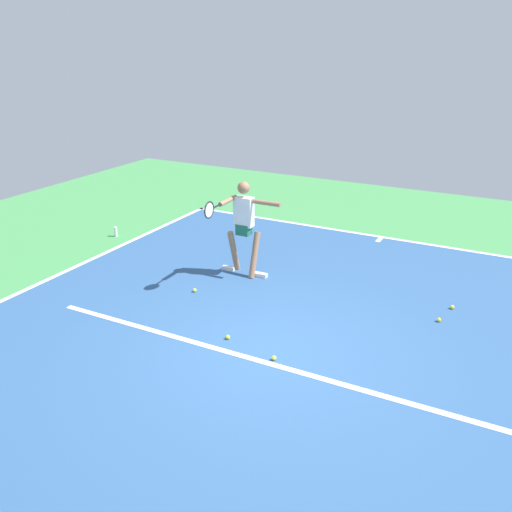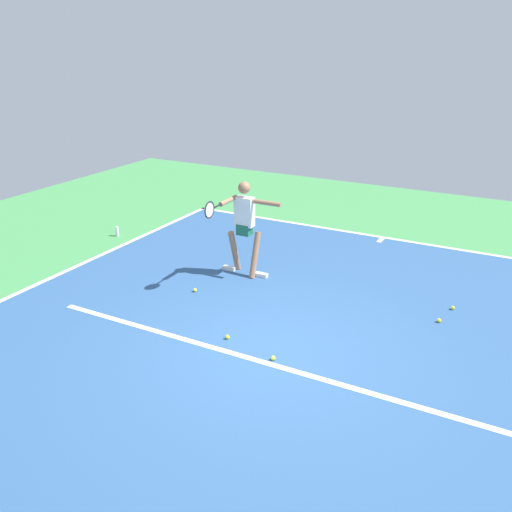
{
  "view_description": "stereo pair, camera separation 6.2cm",
  "coord_description": "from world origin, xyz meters",
  "px_view_note": "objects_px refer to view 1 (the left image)",
  "views": [
    {
      "loc": [
        -2.94,
        6.05,
        4.09
      ],
      "look_at": [
        0.85,
        -1.15,
        0.9
      ],
      "focal_mm": 39.19,
      "sensor_mm": 36.0,
      "label": 1
    },
    {
      "loc": [
        -3.0,
        6.03,
        4.09
      ],
      "look_at": [
        0.85,
        -1.15,
        0.9
      ],
      "focal_mm": 39.19,
      "sensor_mm": 36.0,
      "label": 2
    }
  ],
  "objects_px": {
    "tennis_ball_centre_court": "(228,337)",
    "water_bottle": "(116,232)",
    "tennis_ball_by_baseline": "(274,358)",
    "tennis_ball_by_sideline": "(439,320)",
    "tennis_player": "(243,223)",
    "tennis_ball_near_service_line": "(452,307)",
    "tennis_ball_far_corner": "(195,290)"
  },
  "relations": [
    {
      "from": "tennis_ball_centre_court",
      "to": "water_bottle",
      "type": "xyz_separation_m",
      "value": [
        4.47,
        -2.73,
        0.08
      ]
    },
    {
      "from": "tennis_ball_by_baseline",
      "to": "tennis_ball_centre_court",
      "type": "xyz_separation_m",
      "value": [
        0.84,
        -0.2,
        0.0
      ]
    },
    {
      "from": "water_bottle",
      "to": "tennis_ball_centre_court",
      "type": "bearing_deg",
      "value": 148.55
    },
    {
      "from": "tennis_ball_by_sideline",
      "to": "water_bottle",
      "type": "distance_m",
      "value": 7.12
    },
    {
      "from": "tennis_player",
      "to": "tennis_ball_near_service_line",
      "type": "distance_m",
      "value": 3.82
    },
    {
      "from": "tennis_player",
      "to": "tennis_ball_by_sideline",
      "type": "distance_m",
      "value": 3.71
    },
    {
      "from": "tennis_ball_by_sideline",
      "to": "tennis_ball_far_corner",
      "type": "bearing_deg",
      "value": 12.25
    },
    {
      "from": "water_bottle",
      "to": "tennis_player",
      "type": "bearing_deg",
      "value": 171.45
    },
    {
      "from": "tennis_ball_near_service_line",
      "to": "tennis_ball_far_corner",
      "type": "bearing_deg",
      "value": 19.13
    },
    {
      "from": "tennis_ball_near_service_line",
      "to": "tennis_ball_by_baseline",
      "type": "height_order",
      "value": "same"
    },
    {
      "from": "tennis_ball_far_corner",
      "to": "tennis_ball_by_sideline",
      "type": "bearing_deg",
      "value": -167.75
    },
    {
      "from": "tennis_ball_by_baseline",
      "to": "tennis_ball_by_sideline",
      "type": "distance_m",
      "value": 2.8
    },
    {
      "from": "tennis_ball_far_corner",
      "to": "tennis_ball_by_baseline",
      "type": "relative_size",
      "value": 1.0
    },
    {
      "from": "tennis_player",
      "to": "water_bottle",
      "type": "height_order",
      "value": "tennis_player"
    },
    {
      "from": "tennis_player",
      "to": "tennis_ball_far_corner",
      "type": "xyz_separation_m",
      "value": [
        0.37,
        1.08,
        -0.97
      ]
    },
    {
      "from": "tennis_ball_by_sideline",
      "to": "tennis_ball_near_service_line",
      "type": "bearing_deg",
      "value": -100.95
    },
    {
      "from": "water_bottle",
      "to": "tennis_ball_near_service_line",
      "type": "bearing_deg",
      "value": 178.36
    },
    {
      "from": "tennis_ball_far_corner",
      "to": "tennis_ball_centre_court",
      "type": "height_order",
      "value": "same"
    },
    {
      "from": "tennis_player",
      "to": "tennis_ball_centre_court",
      "type": "relative_size",
      "value": 26.68
    },
    {
      "from": "tennis_ball_by_sideline",
      "to": "water_bottle",
      "type": "height_order",
      "value": "water_bottle"
    },
    {
      "from": "tennis_ball_far_corner",
      "to": "water_bottle",
      "type": "bearing_deg",
      "value": -27.1
    },
    {
      "from": "tennis_ball_far_corner",
      "to": "tennis_ball_by_baseline",
      "type": "bearing_deg",
      "value": 148.65
    },
    {
      "from": "tennis_ball_by_baseline",
      "to": "tennis_ball_by_sideline",
      "type": "relative_size",
      "value": 1.0
    },
    {
      "from": "tennis_ball_far_corner",
      "to": "tennis_ball_centre_court",
      "type": "xyz_separation_m",
      "value": [
        -1.33,
        1.12,
        0.0
      ]
    },
    {
      "from": "tennis_ball_near_service_line",
      "to": "water_bottle",
      "type": "xyz_separation_m",
      "value": [
        7.19,
        -0.21,
        0.08
      ]
    },
    {
      "from": "tennis_ball_far_corner",
      "to": "tennis_player",
      "type": "bearing_deg",
      "value": -108.79
    },
    {
      "from": "tennis_ball_by_baseline",
      "to": "tennis_ball_centre_court",
      "type": "bearing_deg",
      "value": -13.12
    },
    {
      "from": "tennis_ball_centre_court",
      "to": "tennis_ball_far_corner",
      "type": "bearing_deg",
      "value": -40.31
    },
    {
      "from": "tennis_ball_far_corner",
      "to": "tennis_ball_near_service_line",
      "type": "distance_m",
      "value": 4.28
    },
    {
      "from": "tennis_ball_near_service_line",
      "to": "tennis_ball_by_sideline",
      "type": "relative_size",
      "value": 1.0
    },
    {
      "from": "tennis_ball_near_service_line",
      "to": "tennis_player",
      "type": "bearing_deg",
      "value": 5.0
    },
    {
      "from": "tennis_ball_near_service_line",
      "to": "tennis_ball_by_sideline",
      "type": "height_order",
      "value": "same"
    }
  ]
}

